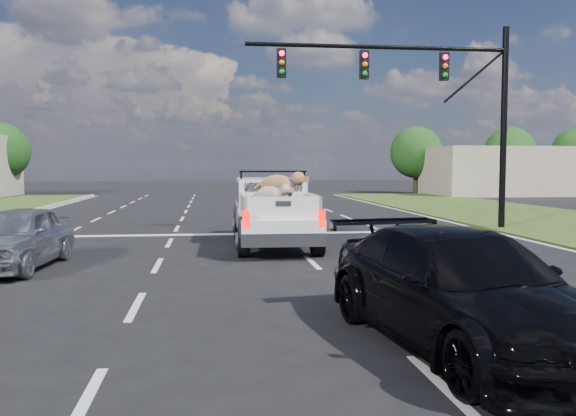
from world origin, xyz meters
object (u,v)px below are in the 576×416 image
(pickup_truck, at_px, (273,210))
(black_coupe, at_px, (461,289))
(silver_sedan, at_px, (15,237))
(traffic_signal, at_px, (438,92))

(pickup_truck, distance_m, black_coupe, 9.93)
(silver_sedan, distance_m, black_coupe, 9.85)
(traffic_signal, bearing_deg, black_coupe, -109.72)
(silver_sedan, relative_size, black_coupe, 0.81)
(black_coupe, bearing_deg, silver_sedan, 129.31)
(traffic_signal, bearing_deg, silver_sedan, -151.46)
(pickup_truck, height_order, silver_sedan, pickup_truck)
(traffic_signal, bearing_deg, pickup_truck, -150.91)
(traffic_signal, height_order, silver_sedan, traffic_signal)
(silver_sedan, bearing_deg, pickup_truck, 32.65)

